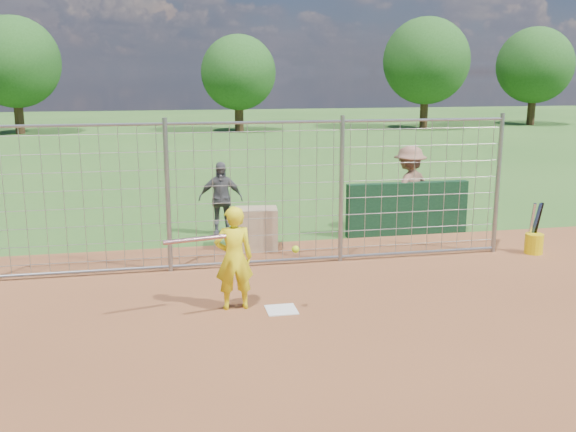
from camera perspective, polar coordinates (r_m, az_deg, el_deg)
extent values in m
plane|color=#2D591E|center=(9.42, -0.82, -7.98)|extent=(100.00, 100.00, 0.00)
plane|color=brown|center=(6.76, 4.11, -16.73)|extent=(18.00, 18.00, 0.00)
cube|color=silver|center=(9.23, -0.59, -8.35)|extent=(0.43, 0.43, 0.02)
cube|color=#11381E|center=(13.54, 10.55, 0.65)|extent=(2.60, 0.20, 1.10)
imported|color=yellow|center=(9.11, -4.83, -3.75)|extent=(0.56, 0.38, 1.51)
imported|color=#4F5053|center=(13.29, -6.01, 1.54)|extent=(0.94, 0.47, 1.54)
imported|color=#835A47|center=(13.75, 10.72, 2.36)|extent=(1.36, 1.13, 1.82)
cube|color=tan|center=(12.25, -2.85, -1.14)|extent=(0.86, 0.64, 0.80)
cylinder|color=silver|center=(8.64, -8.28, -2.07)|extent=(0.85, 0.26, 0.06)
sphere|color=#B4E518|center=(8.83, 0.67, -2.98)|extent=(0.10, 0.10, 0.10)
cylinder|color=yellow|center=(12.83, 21.01, -2.31)|extent=(0.34, 0.34, 0.38)
cylinder|color=silver|center=(12.77, 20.83, -0.71)|extent=(0.10, 0.23, 0.84)
cylinder|color=navy|center=(12.80, 21.10, -0.70)|extent=(0.11, 0.26, 0.84)
cylinder|color=black|center=(12.83, 21.29, -0.68)|extent=(0.11, 0.22, 0.85)
cylinder|color=gray|center=(10.86, -10.64, 1.72)|extent=(0.08, 0.08, 2.60)
cylinder|color=gray|center=(11.30, 4.76, 2.32)|extent=(0.08, 0.08, 2.60)
cylinder|color=gray|center=(12.47, 18.14, 2.71)|extent=(0.08, 0.08, 2.60)
cylinder|color=gray|center=(10.82, -2.86, 8.30)|extent=(9.00, 0.05, 0.05)
cylinder|color=gray|center=(11.26, -2.72, -4.07)|extent=(9.00, 0.05, 0.05)
cube|color=gray|center=(10.99, -2.79, 1.79)|extent=(9.00, 0.02, 2.50)
cylinder|color=#3F2B19|center=(38.43, -22.83, 8.63)|extent=(0.50, 0.50, 2.52)
sphere|color=#26561E|center=(38.38, -23.17, 12.47)|extent=(4.90, 4.90, 4.90)
cylinder|color=#3F2B19|center=(37.02, -4.37, 9.17)|extent=(0.50, 0.50, 2.16)
sphere|color=#26561E|center=(36.96, -4.43, 12.61)|extent=(4.20, 4.20, 4.20)
cylinder|color=#3F2B19|center=(39.45, 12.00, 9.46)|extent=(0.50, 0.50, 2.59)
sphere|color=#26561E|center=(39.40, 12.19, 13.33)|extent=(5.04, 5.04, 5.04)
cylinder|color=#3F2B19|center=(44.51, 20.84, 9.16)|extent=(0.50, 0.50, 2.45)
sphere|color=#26561E|center=(44.46, 21.10, 12.39)|extent=(4.76, 4.76, 4.76)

